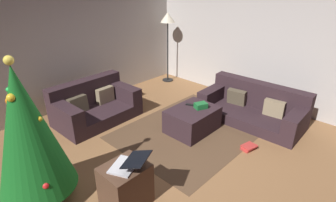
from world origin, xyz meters
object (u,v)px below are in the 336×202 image
at_px(laptop, 129,164).
at_px(side_table, 126,185).
at_px(christmas_tree, 27,131).
at_px(couch_right, 253,107).
at_px(couch_left, 94,105).
at_px(corner_lamp, 168,23).
at_px(tv_remote, 190,105).
at_px(book_stack, 249,147).
at_px(gift_box, 201,106).
at_px(ottoman, 192,120).

bearing_deg(laptop, side_table, 114.81).
bearing_deg(christmas_tree, couch_right, -13.62).
xyz_separation_m(couch_right, laptop, (-3.01, 0.02, 0.35)).
distance_m(side_table, laptop, 0.34).
relative_size(couch_left, corner_lamp, 0.88).
bearing_deg(couch_left, tv_remote, 122.72).
distance_m(couch_left, book_stack, 2.94).
xyz_separation_m(couch_left, book_stack, (1.13, -2.70, -0.25)).
bearing_deg(gift_box, laptop, -166.32).
bearing_deg(couch_right, christmas_tree, 74.36).
bearing_deg(couch_left, couch_right, 131.33).
bearing_deg(tv_remote, christmas_tree, 150.13).
height_order(christmas_tree, corner_lamp, christmas_tree).
relative_size(couch_left, book_stack, 5.14).
bearing_deg(ottoman, book_stack, -80.03).
bearing_deg(couch_left, book_stack, 111.30).
relative_size(tv_remote, christmas_tree, 0.09).
bearing_deg(side_table, couch_left, 66.41).
bearing_deg(book_stack, christmas_tree, 153.97).
bearing_deg(couch_left, ottoman, 118.27).
bearing_deg(couch_right, corner_lamp, -11.27).
distance_m(couch_left, christmas_tree, 2.22).
relative_size(couch_left, side_table, 2.78).
height_order(couch_right, book_stack, couch_right).
xyz_separation_m(christmas_tree, laptop, (0.70, -0.87, -0.36)).
bearing_deg(christmas_tree, side_table, -50.70).
relative_size(couch_left, tv_remote, 9.63).
height_order(couch_right, ottoman, couch_right).
height_order(tv_remote, christmas_tree, christmas_tree).
height_order(couch_left, book_stack, couch_left).
bearing_deg(couch_right, tv_remote, 53.39).
height_order(couch_left, christmas_tree, christmas_tree).
height_order(ottoman, side_table, side_table).
height_order(christmas_tree, book_stack, christmas_tree).
relative_size(ottoman, book_stack, 2.92).
xyz_separation_m(tv_remote, christmas_tree, (-2.66, 0.18, 0.54)).
bearing_deg(tv_remote, book_stack, -111.54).
xyz_separation_m(side_table, corner_lamp, (3.47, 2.61, 1.22)).
bearing_deg(ottoman, gift_box, -32.31).
distance_m(laptop, book_stack, 2.19).
relative_size(couch_right, corner_lamp, 1.09).
height_order(ottoman, christmas_tree, christmas_tree).
xyz_separation_m(ottoman, christmas_tree, (-2.57, 0.31, 0.77)).
xyz_separation_m(couch_right, book_stack, (-0.95, -0.45, -0.23)).
height_order(ottoman, tv_remote, tv_remote).
height_order(gift_box, christmas_tree, christmas_tree).
relative_size(laptop, book_stack, 1.75).
xyz_separation_m(gift_box, tv_remote, (-0.03, 0.21, -0.04)).
bearing_deg(couch_right, couch_left, 40.80).
relative_size(side_table, corner_lamp, 0.32).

